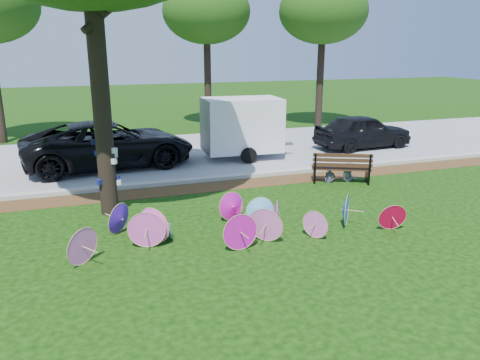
# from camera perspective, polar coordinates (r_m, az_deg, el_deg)

# --- Properties ---
(ground) EXTENTS (90.00, 90.00, 0.00)m
(ground) POSITION_cam_1_polar(r_m,az_deg,el_deg) (10.14, 0.93, -8.13)
(ground) COLOR black
(ground) RESTS_ON ground
(mulch_strip) EXTENTS (90.00, 1.00, 0.01)m
(mulch_strip) POSITION_cam_1_polar(r_m,az_deg,el_deg) (14.19, -5.14, -1.00)
(mulch_strip) COLOR #472D16
(mulch_strip) RESTS_ON ground
(curb) EXTENTS (90.00, 0.30, 0.12)m
(curb) POSITION_cam_1_polar(r_m,az_deg,el_deg) (14.83, -5.78, -0.04)
(curb) COLOR #B7B5AD
(curb) RESTS_ON ground
(street) EXTENTS (90.00, 8.00, 0.01)m
(street) POSITION_cam_1_polar(r_m,az_deg,el_deg) (18.79, -8.63, 3.13)
(street) COLOR gray
(street) RESTS_ON ground
(parasol_pile) EXTENTS (7.58, 2.32, 0.83)m
(parasol_pile) POSITION_cam_1_polar(r_m,az_deg,el_deg) (10.47, -1.91, -5.12)
(parasol_pile) COLOR #F153C7
(parasol_pile) RESTS_ON ground
(black_van) EXTENTS (6.11, 3.30, 1.63)m
(black_van) POSITION_cam_1_polar(r_m,az_deg,el_deg) (17.10, -15.62, 4.21)
(black_van) COLOR black
(black_van) RESTS_ON ground
(dark_pickup) EXTENTS (4.26, 1.94, 1.42)m
(dark_pickup) POSITION_cam_1_polar(r_m,az_deg,el_deg) (20.31, 14.75, 5.77)
(dark_pickup) COLOR black
(dark_pickup) RESTS_ON ground
(cargo_trailer) EXTENTS (2.92, 1.95, 2.58)m
(cargo_trailer) POSITION_cam_1_polar(r_m,az_deg,el_deg) (17.73, 0.25, 6.77)
(cargo_trailer) COLOR white
(cargo_trailer) RESTS_ON ground
(park_bench) EXTENTS (1.98, 1.41, 0.97)m
(park_bench) POSITION_cam_1_polar(r_m,az_deg,el_deg) (15.03, 12.21, 1.56)
(park_bench) COLOR black
(park_bench) RESTS_ON ground
(person_left) EXTENTS (0.41, 0.32, 1.00)m
(person_left) POSITION_cam_1_polar(r_m,az_deg,el_deg) (14.90, 10.96, 1.57)
(person_left) COLOR #3B3D50
(person_left) RESTS_ON ground
(person_right) EXTENTS (0.63, 0.53, 1.14)m
(person_right) POSITION_cam_1_polar(r_m,az_deg,el_deg) (15.23, 13.27, 2.03)
(person_right) COLOR #B6B6C0
(person_right) RESTS_ON ground
(bg_trees) EXTENTS (19.56, 6.46, 7.40)m
(bg_trees) POSITION_cam_1_polar(r_m,az_deg,el_deg) (23.42, -7.05, 19.90)
(bg_trees) COLOR black
(bg_trees) RESTS_ON ground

